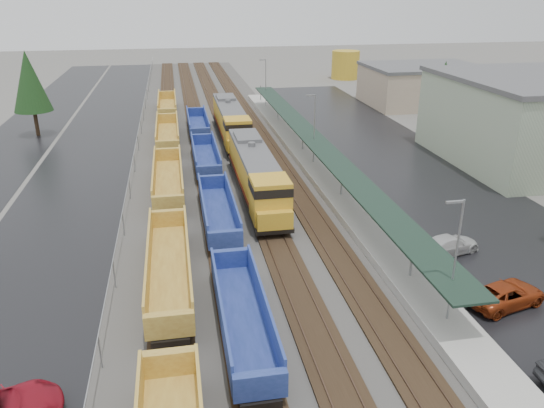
{
  "coord_description": "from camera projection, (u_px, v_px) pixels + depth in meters",
  "views": [
    {
      "loc": [
        -4.95,
        -3.24,
        18.12
      ],
      "look_at": [
        2.28,
        35.7,
        2.0
      ],
      "focal_mm": 35.0,
      "sensor_mm": 36.0,
      "label": 1
    }
  ],
  "objects": [
    {
      "name": "well_string_blue",
      "position": [
        228.0,
        254.0,
        36.59
      ],
      "size": [
        2.57,
        89.32,
        2.28
      ],
      "color": "navy",
      "rests_on": "ground"
    },
    {
      "name": "tree_west_far",
      "position": [
        29.0,
        81.0,
        67.79
      ],
      "size": [
        4.84,
        4.84,
        11.0
      ],
      "color": "#332316",
      "rests_on": "ground"
    },
    {
      "name": "locomotive_trail",
      "position": [
        231.0,
        122.0,
        67.44
      ],
      "size": [
        3.04,
        20.03,
        4.53
      ],
      "color": "black",
      "rests_on": "ground"
    },
    {
      "name": "tree_east",
      "position": [
        443.0,
        90.0,
        65.73
      ],
      "size": [
        4.4,
        4.4,
        10.0
      ],
      "color": "#332316",
      "rests_on": "ground"
    },
    {
      "name": "east_commuter_lot",
      "position": [
        395.0,
        163.0,
        59.36
      ],
      "size": [
        16.0,
        100.0,
        0.02
      ],
      "primitive_type": "cube",
      "color": "black",
      "rests_on": "ground"
    },
    {
      "name": "parked_car_east_b",
      "position": [
        506.0,
        295.0,
        32.5
      ],
      "size": [
        3.59,
        5.59,
        1.44
      ],
      "primitive_type": "imported",
      "rotation": [
        0.0,
        0.0,
        1.82
      ],
      "color": "#933312",
      "rests_on": "ground"
    },
    {
      "name": "distant_hills",
      "position": [
        297.0,
        38.0,
        210.04
      ],
      "size": [
        301.0,
        140.0,
        25.2
      ],
      "color": "#4C5F4A",
      "rests_on": "ground"
    },
    {
      "name": "chainlink_fence",
      "position": [
        137.0,
        142.0,
        61.62
      ],
      "size": [
        0.08,
        160.04,
        2.02
      ],
      "color": "gray",
      "rests_on": "ground"
    },
    {
      "name": "storage_tank",
      "position": [
        345.0,
        65.0,
        113.86
      ],
      "size": [
        5.88,
        5.88,
        5.88
      ],
      "primitive_type": "cylinder",
      "color": "gold",
      "rests_on": "ground"
    },
    {
      "name": "west_road",
      "position": [
        1.0,
        158.0,
        61.03
      ],
      "size": [
        9.0,
        160.0,
        0.02
      ],
      "primitive_type": "cube",
      "color": "black",
      "rests_on": "ground"
    },
    {
      "name": "well_string_yellow",
      "position": [
        169.0,
        215.0,
        42.64
      ],
      "size": [
        2.72,
        102.0,
        2.41
      ],
      "color": "#A97A2E",
      "rests_on": "ground"
    },
    {
      "name": "ballast_strip",
      "position": [
        218.0,
        147.0,
        65.24
      ],
      "size": [
        20.0,
        160.0,
        0.08
      ],
      "primitive_type": "cube",
      "color": "#302D2B",
      "rests_on": "ground"
    },
    {
      "name": "station_platform",
      "position": [
        313.0,
        161.0,
        57.49
      ],
      "size": [
        3.0,
        80.0,
        8.0
      ],
      "color": "#9E9B93",
      "rests_on": "ground"
    },
    {
      "name": "parked_car_east_c",
      "position": [
        449.0,
        245.0,
        38.84
      ],
      "size": [
        3.29,
        5.23,
        1.41
      ],
      "primitive_type": "imported",
      "rotation": [
        0.0,
        0.0,
        1.86
      ],
      "color": "silver",
      "rests_on": "ground"
    },
    {
      "name": "locomotive_lead",
      "position": [
        256.0,
        174.0,
        48.32
      ],
      "size": [
        3.04,
        20.03,
        4.53
      ],
      "color": "black",
      "rests_on": "ground"
    },
    {
      "name": "trackbed",
      "position": [
        218.0,
        146.0,
        65.2
      ],
      "size": [
        14.6,
        160.0,
        0.22
      ],
      "color": "black",
      "rests_on": "ground"
    },
    {
      "name": "west_parking_lot",
      "position": [
        91.0,
        154.0,
        62.72
      ],
      "size": [
        10.0,
        160.0,
        0.02
      ],
      "primitive_type": "cube",
      "color": "black",
      "rests_on": "ground"
    }
  ]
}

